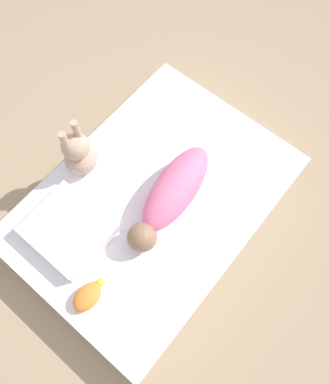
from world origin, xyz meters
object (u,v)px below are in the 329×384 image
Objects in this scene: pillow at (68,230)px; bunny_plush at (79,154)px; turtle_plush at (88,296)px; swaddled_baby at (172,194)px.

bunny_plush reaches higher than pillow.
bunny_plush is at bearing 46.19° from turtle_plush.
swaddled_baby is 1.69× the size of pillow.
pillow is 0.31m from turtle_plush.
pillow reaches higher than turtle_plush.
swaddled_baby is at bearing -32.14° from pillow.
bunny_plush is at bearing -79.98° from swaddled_baby.
bunny_plush is 0.65m from turtle_plush.
swaddled_baby reaches higher than pillow.
pillow is 0.36m from bunny_plush.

